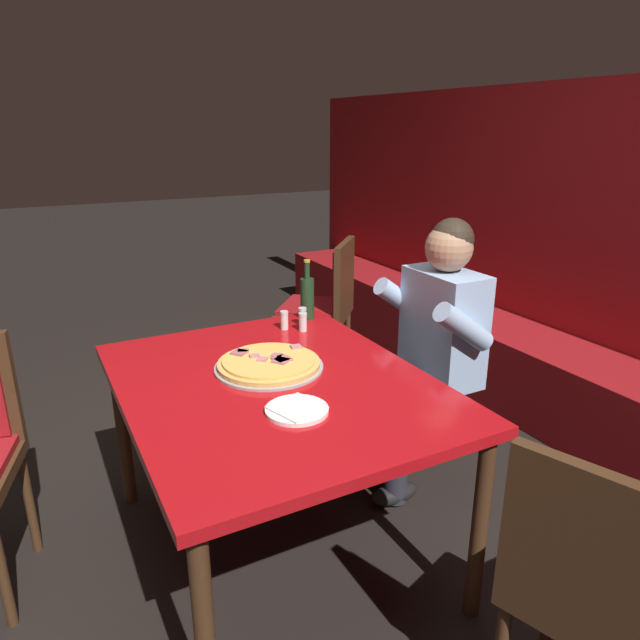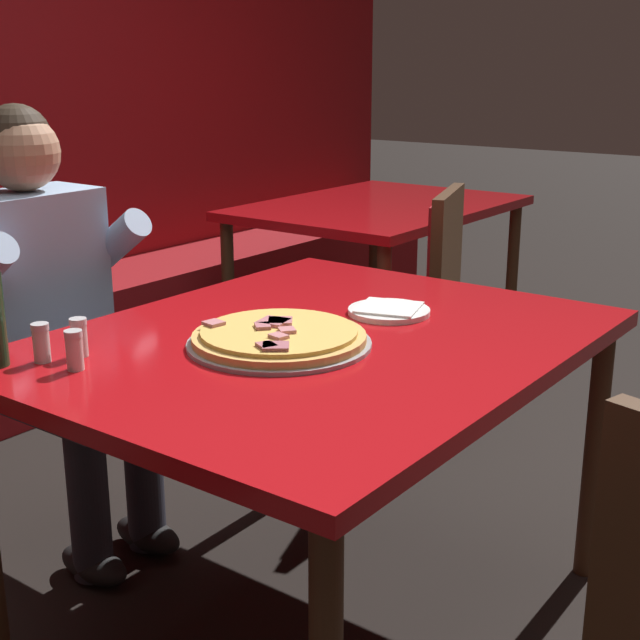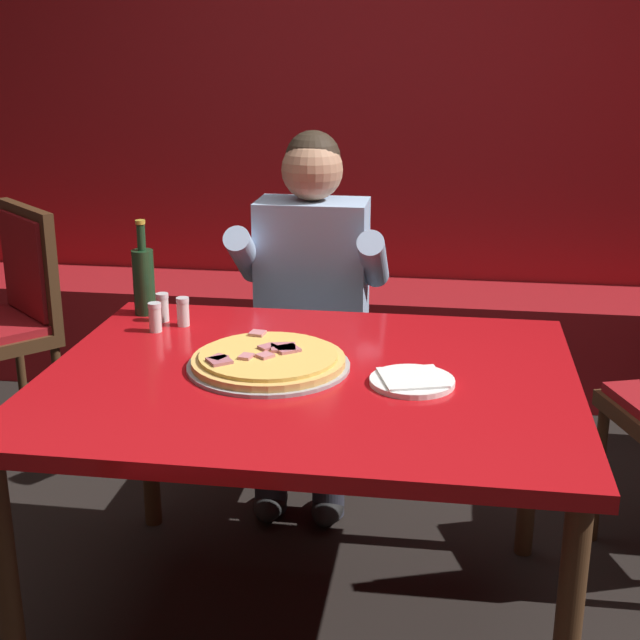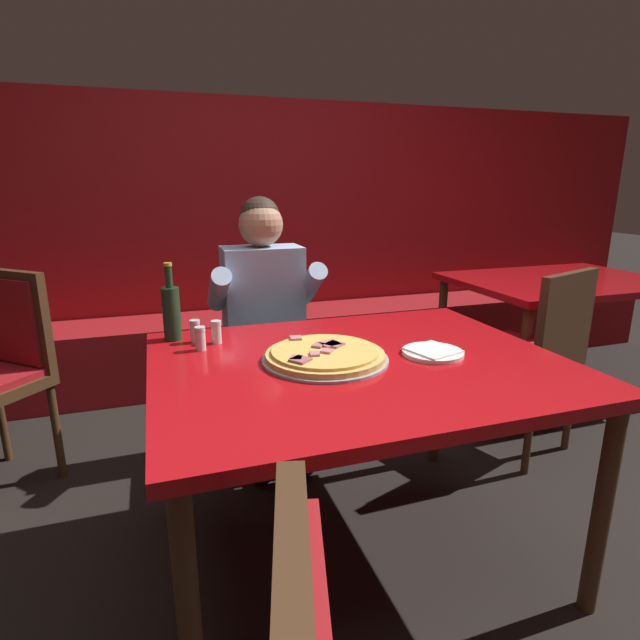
% 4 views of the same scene
% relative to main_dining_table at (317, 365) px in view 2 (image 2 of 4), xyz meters
% --- Properties ---
extents(ground_plane, '(24.00, 24.00, 0.00)m').
position_rel_main_dining_table_xyz_m(ground_plane, '(0.00, 0.00, -0.69)').
color(ground_plane, black).
extents(main_dining_table, '(1.35, 1.07, 0.76)m').
position_rel_main_dining_table_xyz_m(main_dining_table, '(0.00, 0.00, 0.00)').
color(main_dining_table, '#422816').
rests_on(main_dining_table, ground_plane).
extents(pizza, '(0.42, 0.42, 0.05)m').
position_rel_main_dining_table_xyz_m(pizza, '(-0.11, 0.03, 0.09)').
color(pizza, '#9E9EA3').
rests_on(pizza, main_dining_table).
extents(plate_white_paper, '(0.21, 0.21, 0.02)m').
position_rel_main_dining_table_xyz_m(plate_white_paper, '(0.26, -0.03, 0.08)').
color(plate_white_paper, white).
rests_on(plate_white_paper, main_dining_table).
extents(shaker_parmesan, '(0.04, 0.04, 0.09)m').
position_rel_main_dining_table_xyz_m(shaker_parmesan, '(-0.50, 0.36, 0.11)').
color(shaker_parmesan, silver).
rests_on(shaker_parmesan, main_dining_table).
extents(shaker_oregano, '(0.04, 0.04, 0.09)m').
position_rel_main_dining_table_xyz_m(shaker_oregano, '(-0.43, 0.33, 0.11)').
color(shaker_oregano, silver).
rests_on(shaker_oregano, main_dining_table).
extents(shaker_red_pepper_flakes, '(0.04, 0.04, 0.09)m').
position_rel_main_dining_table_xyz_m(shaker_red_pepper_flakes, '(-0.49, 0.26, 0.11)').
color(shaker_red_pepper_flakes, silver).
rests_on(shaker_red_pepper_flakes, main_dining_table).
extents(diner_seated_blue_shirt, '(0.53, 0.53, 1.27)m').
position_rel_main_dining_table_xyz_m(diner_seated_blue_shirt, '(-0.13, 0.81, 0.02)').
color(diner_seated_blue_shirt, black).
rests_on(diner_seated_blue_shirt, ground_plane).
extents(dining_chair_side_aisle, '(0.56, 0.56, 0.95)m').
position_rel_main_dining_table_xyz_m(dining_chair_side_aisle, '(1.11, 0.40, -0.12)').
color(dining_chair_side_aisle, '#422816').
rests_on(dining_chair_side_aisle, ground_plane).
extents(background_dining_table, '(1.29, 0.93, 0.76)m').
position_rel_main_dining_table_xyz_m(background_dining_table, '(1.78, 0.98, -0.01)').
color(background_dining_table, '#422816').
rests_on(background_dining_table, ground_plane).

